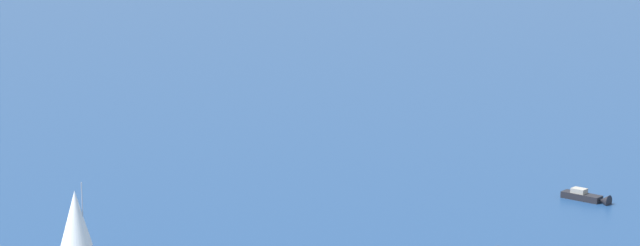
{
  "coord_description": "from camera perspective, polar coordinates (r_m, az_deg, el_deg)",
  "views": [
    {
      "loc": [
        110.85,
        -63.02,
        47.85
      ],
      "look_at": [
        0.31,
        -0.31,
        23.0
      ],
      "focal_mm": 64.61,
      "sensor_mm": 36.0,
      "label": 1
    }
  ],
  "objects": [
    {
      "name": "motorboat_trailing",
      "position": [
        190.32,
        13.13,
        -3.6
      ],
      "size": [
        8.36,
        4.63,
        2.36
      ],
      "color": "black",
      "rests_on": "ground_plane"
    },
    {
      "name": "sailboat_near_centre",
      "position": [
        160.35,
        -11.99,
        -4.82
      ],
      "size": [
        6.11,
        7.92,
        10.18
      ],
      "color": "#23478C",
      "rests_on": "ground_plane"
    }
  ]
}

